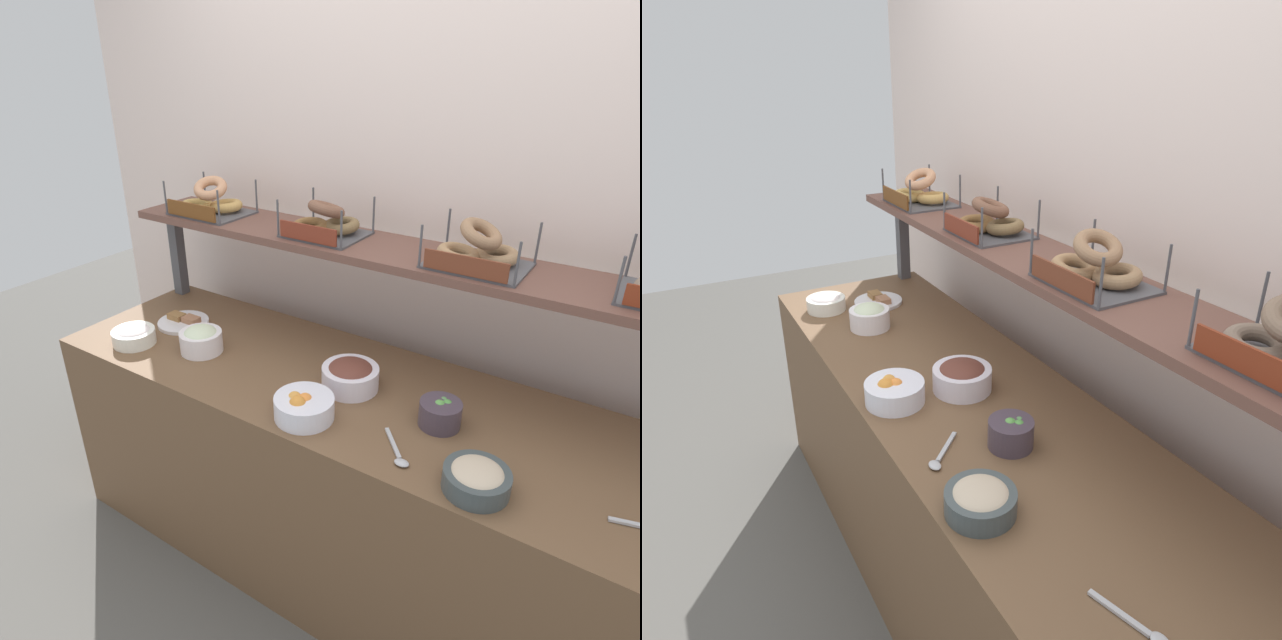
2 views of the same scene
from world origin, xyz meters
The scene contains 17 objects.
ground_plane centered at (0.00, 0.00, 0.00)m, with size 8.00×8.00×0.00m, color #595651.
back_wall centered at (0.00, 0.55, 1.20)m, with size 3.57×0.06×2.40m, color #F4DCD1.
deli_counter centered at (0.00, 0.00, 0.42)m, with size 2.37×0.70×0.85m, color brown.
shelf_riser_left centered at (-1.13, 0.27, 1.05)m, with size 0.05×0.05×0.40m, color #4C4C51.
upper_shelf centered at (0.00, 0.27, 1.26)m, with size 2.33×0.32×0.03m, color brown.
bowl_chocolate_spread centered at (-0.03, 0.00, 0.90)m, with size 0.20×0.20×0.10m.
bowl_cream_cheese centered at (-0.91, -0.20, 0.89)m, with size 0.17×0.17×0.07m.
bowl_veggie_mix centered at (0.32, -0.03, 0.89)m, with size 0.13×0.13×0.09m.
bowl_scallion_spread centered at (-0.64, -0.10, 0.90)m, with size 0.16×0.16×0.10m.
bowl_tuna_salad centered at (0.50, -0.24, 0.89)m, with size 0.18×0.18×0.08m.
bowl_fruit_salad centered at (-0.06, -0.23, 0.89)m, with size 0.19×0.19×0.09m.
serving_plate_white centered at (-0.87, 0.03, 0.86)m, with size 0.21×0.21×0.04m.
serving_spoon_near_plate centered at (0.27, -0.23, 0.86)m, with size 0.13×0.14×0.01m.
serving_spoon_by_edge centered at (0.93, -0.13, 0.86)m, with size 0.18×0.06×0.01m.
bagel_basket_sesame centered at (-0.87, 0.25, 1.33)m, with size 0.31×0.25×0.16m.
bagel_basket_cinnamon_raisin centered at (-0.30, 0.26, 1.33)m, with size 0.29×0.26×0.14m.
bagel_basket_everything centered at (0.28, 0.25, 1.33)m, with size 0.31×0.24×0.16m.
Camera 2 is at (1.45, -0.81, 1.86)m, focal length 32.60 mm.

